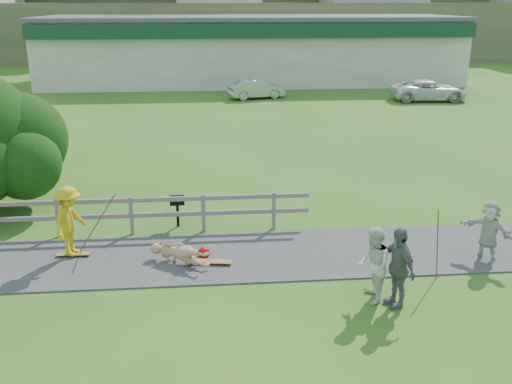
# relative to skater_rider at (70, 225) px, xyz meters

# --- Properties ---
(ground) EXTENTS (260.00, 260.00, 0.00)m
(ground) POSITION_rel_skater_rider_xyz_m (3.34, -1.87, -0.90)
(ground) COLOR #2C611B
(ground) RESTS_ON ground
(path) EXTENTS (34.00, 3.00, 0.04)m
(path) POSITION_rel_skater_rider_xyz_m (3.34, -0.37, -0.88)
(path) COLOR #3B3B3D
(path) RESTS_ON ground
(fence) EXTENTS (15.05, 0.10, 1.10)m
(fence) POSITION_rel_skater_rider_xyz_m (-1.28, 1.43, -0.18)
(fence) COLOR #5F5953
(fence) RESTS_ON ground
(strip_mall) EXTENTS (32.50, 10.75, 5.10)m
(strip_mall) POSITION_rel_skater_rider_xyz_m (7.34, 33.07, 1.68)
(strip_mall) COLOR #B8AFA2
(strip_mall) RESTS_ON ground
(skater_rider) EXTENTS (1.01, 1.31, 1.80)m
(skater_rider) POSITION_rel_skater_rider_xyz_m (0.00, 0.00, 0.00)
(skater_rider) COLOR gold
(skater_rider) RESTS_ON ground
(skater_fallen) EXTENTS (1.24, 1.58, 0.60)m
(skater_fallen) POSITION_rel_skater_rider_xyz_m (2.73, -0.68, -0.60)
(skater_fallen) COLOR tan
(skater_fallen) RESTS_ON ground
(spectator_a) EXTENTS (0.71, 0.88, 1.70)m
(spectator_a) POSITION_rel_skater_rider_xyz_m (6.96, -2.87, -0.05)
(spectator_a) COLOR silver
(spectator_a) RESTS_ON ground
(spectator_b) EXTENTS (0.72, 1.13, 1.79)m
(spectator_b) POSITION_rel_skater_rider_xyz_m (7.42, -3.09, -0.00)
(spectator_b) COLOR slate
(spectator_b) RESTS_ON ground
(spectator_d) EXTENTS (1.20, 1.46, 1.57)m
(spectator_d) POSITION_rel_skater_rider_xyz_m (10.43, -1.11, -0.12)
(spectator_d) COLOR #BBBBB7
(spectator_d) RESTS_ON ground
(car_silver) EXTENTS (4.00, 2.31, 1.25)m
(car_silver) POSITION_rel_skater_rider_xyz_m (6.97, 24.40, -0.28)
(car_silver) COLOR #AAADB1
(car_silver) RESTS_ON ground
(car_white) EXTENTS (4.98, 2.57, 1.35)m
(car_white) POSITION_rel_skater_rider_xyz_m (18.14, 22.53, -0.23)
(car_white) COLOR white
(car_white) RESTS_ON ground
(bbq) EXTENTS (0.44, 0.34, 0.91)m
(bbq) POSITION_rel_skater_rider_xyz_m (2.59, 1.89, -0.44)
(bbq) COLOR black
(bbq) RESTS_ON ground
(longboard_rider) EXTENTS (0.85, 0.23, 0.09)m
(longboard_rider) POSITION_rel_skater_rider_xyz_m (0.00, 0.00, -0.85)
(longboard_rider) COLOR olive
(longboard_rider) RESTS_ON ground
(longboard_fallen) EXTENTS (1.00, 0.39, 0.11)m
(longboard_fallen) POSITION_rel_skater_rider_xyz_m (3.53, -0.78, -0.84)
(longboard_fallen) COLOR olive
(longboard_fallen) RESTS_ON ground
(helmet) EXTENTS (0.30, 0.30, 0.30)m
(helmet) POSITION_rel_skater_rider_xyz_m (3.33, -0.33, -0.75)
(helmet) COLOR #C1080A
(helmet) RESTS_ON ground
(pole_rider) EXTENTS (0.03, 0.03, 1.86)m
(pole_rider) POSITION_rel_skater_rider_xyz_m (0.60, 0.40, 0.03)
(pole_rider) COLOR brown
(pole_rider) RESTS_ON ground
(pole_spec_left) EXTENTS (0.03, 0.03, 1.75)m
(pole_spec_left) POSITION_rel_skater_rider_xyz_m (8.75, -1.95, -0.03)
(pole_spec_left) COLOR brown
(pole_spec_left) RESTS_ON ground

